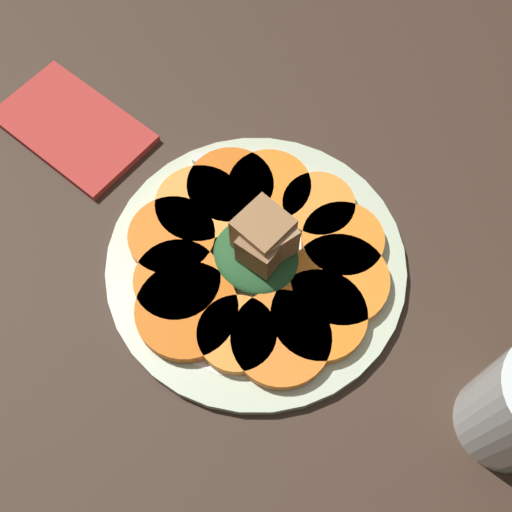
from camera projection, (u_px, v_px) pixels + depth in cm
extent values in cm
cube|color=#38281E|center=(256.00, 271.00, 57.54)|extent=(120.00, 120.00, 2.00)
cylinder|color=beige|center=(256.00, 264.00, 56.19)|extent=(26.20, 26.20, 1.00)
cylinder|color=white|center=(256.00, 264.00, 56.14)|extent=(20.96, 20.96, 1.00)
cylinder|color=orange|center=(199.00, 205.00, 57.40)|extent=(7.82, 7.82, 1.12)
cylinder|color=orange|center=(172.00, 237.00, 56.03)|extent=(7.63, 7.63, 1.12)
cylinder|color=orange|center=(177.00, 281.00, 54.23)|extent=(7.40, 7.40, 1.12)
cylinder|color=#D45F12|center=(187.00, 311.00, 53.07)|extent=(8.60, 8.60, 1.12)
cylinder|color=orange|center=(237.00, 334.00, 52.19)|extent=(6.55, 6.55, 1.12)
cylinder|color=orange|center=(281.00, 339.00, 52.03)|extent=(8.24, 8.24, 1.12)
cylinder|color=orange|center=(319.00, 316.00, 52.88)|extent=(8.02, 8.02, 1.12)
cylinder|color=orange|center=(340.00, 281.00, 54.24)|extent=(8.41, 8.41, 1.12)
cylinder|color=orange|center=(343.00, 240.00, 55.88)|extent=(7.21, 7.21, 1.12)
cylinder|color=orange|center=(318.00, 206.00, 57.38)|extent=(6.51, 6.51, 1.12)
cylinder|color=orange|center=(269.00, 187.00, 58.21)|extent=(7.55, 7.55, 1.12)
cylinder|color=orange|center=(230.00, 187.00, 58.23)|extent=(7.89, 7.89, 1.12)
ellipsoid|color=#235128|center=(256.00, 256.00, 54.79)|extent=(7.66, 6.89, 1.91)
cube|color=#9E754C|center=(270.00, 238.00, 52.53)|extent=(4.31, 4.31, 3.49)
cube|color=brown|center=(260.00, 250.00, 52.17)|extent=(3.43, 3.43, 3.25)
cube|color=olive|center=(259.00, 230.00, 52.57)|extent=(4.18, 4.18, 3.93)
cube|color=silver|center=(252.00, 187.00, 58.65)|extent=(12.62, 2.86, 0.40)
cube|color=silver|center=(320.00, 222.00, 57.08)|extent=(1.84, 2.50, 0.40)
cube|color=silver|center=(357.00, 230.00, 56.72)|extent=(4.96, 1.00, 0.40)
cube|color=silver|center=(354.00, 236.00, 56.47)|extent=(4.96, 1.00, 0.40)
cube|color=silver|center=(350.00, 242.00, 56.23)|extent=(4.96, 1.00, 0.40)
cube|color=silver|center=(347.00, 248.00, 55.98)|extent=(4.96, 1.00, 0.40)
cube|color=#B2332D|center=(71.00, 129.00, 62.51)|extent=(14.82, 8.89, 0.80)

